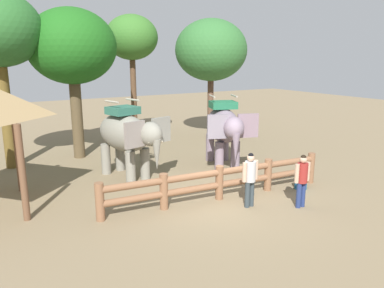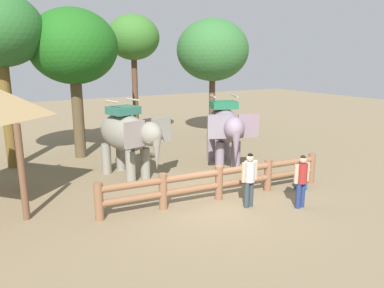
{
  "view_description": "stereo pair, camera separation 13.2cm",
  "coord_description": "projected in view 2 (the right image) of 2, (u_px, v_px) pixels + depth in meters",
  "views": [
    {
      "loc": [
        -6.14,
        -8.69,
        4.23
      ],
      "look_at": [
        0.0,
        1.61,
        1.4
      ],
      "focal_mm": 34.46,
      "sensor_mm": 36.0,
      "label": 1
    },
    {
      "loc": [
        -6.02,
        -8.76,
        4.23
      ],
      "look_at": [
        0.0,
        1.61,
        1.4
      ],
      "focal_mm": 34.46,
      "sensor_mm": 36.0,
      "label": 2
    }
  ],
  "objects": [
    {
      "name": "tree_far_left",
      "position": [
        73.0,
        48.0,
        15.0
      ],
      "size": [
        3.59,
        3.59,
        6.19
      ],
      "color": "brown",
      "rests_on": "ground"
    },
    {
      "name": "tree_back_center",
      "position": [
        213.0,
        51.0,
        18.85
      ],
      "size": [
        3.69,
        3.69,
        6.16
      ],
      "color": "brown",
      "rests_on": "ground"
    },
    {
      "name": "tree_far_right",
      "position": [
        133.0,
        39.0,
        18.04
      ],
      "size": [
        2.57,
        2.57,
        6.28
      ],
      "color": "#523825",
      "rests_on": "ground"
    },
    {
      "name": "ground_plane",
      "position": [
        218.0,
        199.0,
        11.29
      ],
      "size": [
        60.0,
        60.0,
        0.0
      ],
      "primitive_type": "plane",
      "color": "#7D6B4E"
    },
    {
      "name": "tourist_man_in_blue",
      "position": [
        302.0,
        178.0,
        10.44
      ],
      "size": [
        0.55,
        0.3,
        1.56
      ],
      "color": "navy",
      "rests_on": "ground"
    },
    {
      "name": "tourist_woman_in_black",
      "position": [
        249.0,
        176.0,
        10.48
      ],
      "size": [
        0.57,
        0.34,
        1.61
      ],
      "color": "#303A3F",
      "rests_on": "ground"
    },
    {
      "name": "feed_bucket",
      "position": [
        301.0,
        183.0,
        12.08
      ],
      "size": [
        0.4,
        0.4,
        0.39
      ],
      "color": "#19598C",
      "rests_on": "ground"
    },
    {
      "name": "elephant_center",
      "position": [
        225.0,
        128.0,
        14.24
      ],
      "size": [
        2.37,
        3.35,
        2.81
      ],
      "color": "slate",
      "rests_on": "ground"
    },
    {
      "name": "elephant_near_left",
      "position": [
        128.0,
        135.0,
        12.96
      ],
      "size": [
        2.13,
        3.34,
        2.79
      ],
      "color": "gray",
      "rests_on": "ground"
    },
    {
      "name": "log_fence",
      "position": [
        219.0,
        180.0,
        11.14
      ],
      "size": [
        7.4,
        0.95,
        1.05
      ],
      "color": "brown",
      "rests_on": "ground"
    }
  ]
}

